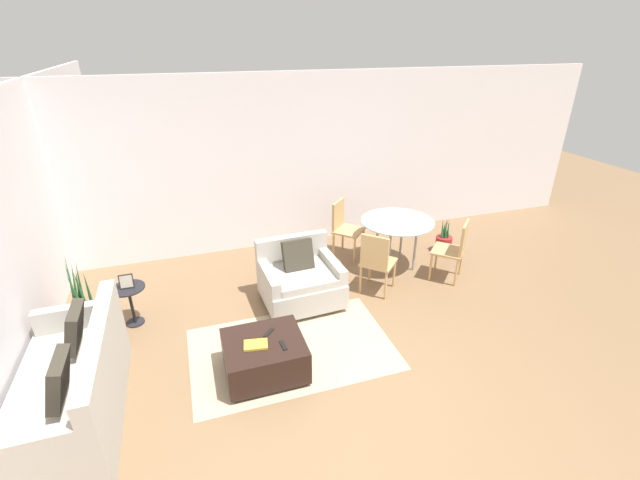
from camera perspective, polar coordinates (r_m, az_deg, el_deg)
The scene contains 18 objects.
ground_plane at distance 4.48m, azimuth 2.70°, elevation -20.26°, with size 20.00×20.00×0.00m, color brown.
wall_back at distance 6.85m, azimuth -7.88°, elevation 9.84°, with size 12.00×0.06×2.75m.
wall_left at distance 5.08m, azimuth -36.82°, elevation -1.02°, with size 0.06×12.00×2.75m.
area_rug at distance 5.02m, azimuth -3.75°, elevation -14.25°, with size 2.25×1.44×0.01m.
couch at distance 4.65m, azimuth -30.04°, elevation -17.00°, with size 0.85×1.77×0.94m.
armchair at distance 5.63m, azimuth -2.68°, elevation -5.25°, with size 1.02×0.91×0.86m.
ottoman at distance 4.62m, azimuth -7.42°, elevation -15.01°, with size 0.81×0.71×0.41m.
book_stack at distance 4.45m, azimuth -8.57°, elevation -13.63°, with size 0.26×0.20×0.02m.
tv_remote_primary at distance 4.60m, azimuth -6.89°, elevation -12.18°, with size 0.14×0.14×0.01m.
tv_remote_secondary at distance 4.42m, azimuth -4.93°, elevation -13.80°, with size 0.05×0.15×0.01m.
potted_plant at distance 5.80m, azimuth -28.81°, elevation -8.82°, with size 0.37×0.37×1.04m.
side_table at distance 5.67m, azimuth -23.99°, elevation -7.13°, with size 0.39×0.39×0.51m.
picture_frame at distance 5.55m, azimuth -24.43°, elevation -5.05°, with size 0.16×0.07×0.17m.
dining_table at distance 6.43m, azimuth 10.25°, elevation 1.83°, with size 1.08×1.08×0.75m.
dining_chair_near_left at distance 5.75m, azimuth 7.55°, elevation -2.60°, with size 0.59×0.59×0.90m.
dining_chair_near_right at distance 6.33m, azimuth 17.56°, elevation -0.87°, with size 0.59×0.59×0.90m.
dining_chair_far_left at distance 6.75m, azimuth 3.19°, elevation 2.04°, with size 0.59×0.59×0.90m.
potted_plant_small at distance 7.25m, azimuth 16.18°, elevation -0.18°, with size 0.26×0.26×0.59m.
Camera 1 is at (-1.16, -2.90, 3.22)m, focal length 24.00 mm.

